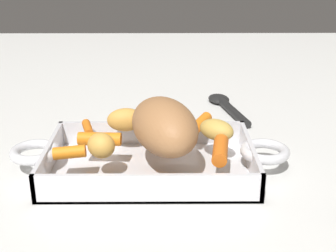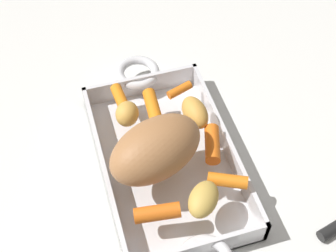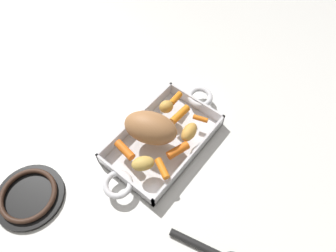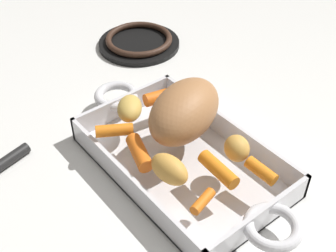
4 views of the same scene
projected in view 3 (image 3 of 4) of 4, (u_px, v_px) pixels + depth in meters
The scene contains 13 objects.
ground_plane at pixel (163, 142), 0.85m from camera, with size 2.31×2.31×0.00m, color silver.
roasting_dish at pixel (163, 140), 0.84m from camera, with size 0.45×0.21×0.05m.
pork_roast at pixel (151, 128), 0.77m from camera, with size 0.15×0.09×0.08m, color #A56F42.
baby_carrot_center_right at pixel (178, 150), 0.77m from camera, with size 0.02×0.02×0.06m, color orange.
baby_carrot_long at pixel (162, 168), 0.74m from camera, with size 0.02×0.02×0.06m, color orange.
baby_carrot_southwest at pixel (176, 98), 0.87m from camera, with size 0.02×0.02×0.05m, color orange.
baby_carrot_northeast at pixel (181, 115), 0.83m from camera, with size 0.02×0.02×0.07m, color orange.
baby_carrot_northwest at pixel (200, 119), 0.83m from camera, with size 0.01×0.01×0.04m, color orange.
baby_carrot_southeast at pixel (125, 150), 0.77m from camera, with size 0.02×0.02×0.06m, color orange.
potato_halved at pixel (166, 107), 0.84m from camera, with size 0.04×0.04×0.04m, color gold.
potato_near_roast at pixel (189, 132), 0.79m from camera, with size 0.06×0.04×0.04m, color gold.
potato_golden_small at pixel (143, 163), 0.74m from camera, with size 0.06×0.04×0.03m, color gold.
stove_burner_rear at pixel (29, 196), 0.75m from camera, with size 0.18×0.18×0.02m.
Camera 3 is at (0.31, 0.27, 0.74)m, focal length 30.47 mm.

